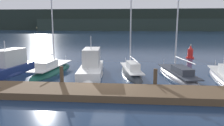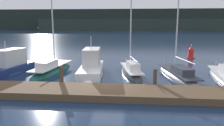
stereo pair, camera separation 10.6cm
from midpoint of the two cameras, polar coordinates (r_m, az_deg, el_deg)
ground_plane at (r=16.33m, az=-1.31°, el=-6.53°), size 400.00×400.00×0.00m
dock at (r=14.66m, az=-2.03°, el=-7.62°), size 41.95×2.80×0.45m
mooring_pile_2 at (r=16.79m, az=-13.16°, el=-3.49°), size 0.28×0.28×1.60m
mooring_pile_3 at (r=16.09m, az=11.03°, el=-4.17°), size 0.28×0.28×1.52m
motorboat_berth_3 at (r=22.59m, az=-25.90°, el=-1.75°), size 3.28×7.24×3.81m
sailboat_berth_4 at (r=22.06m, az=-15.63°, el=-1.98°), size 2.75×7.59×11.52m
motorboat_berth_5 at (r=20.61m, az=-5.56°, el=-1.72°), size 2.78×7.18×4.18m
sailboat_berth_6 at (r=20.28m, az=4.89°, el=-2.76°), size 2.70×6.77×10.54m
sailboat_berth_7 at (r=20.34m, az=16.60°, el=-3.15°), size 3.19×8.12×10.62m
channel_buoy at (r=31.39m, az=19.68°, el=2.43°), size 1.07×1.07×1.89m
hillside_backdrop at (r=139.07m, az=5.58°, el=10.95°), size 240.00×23.00×12.76m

